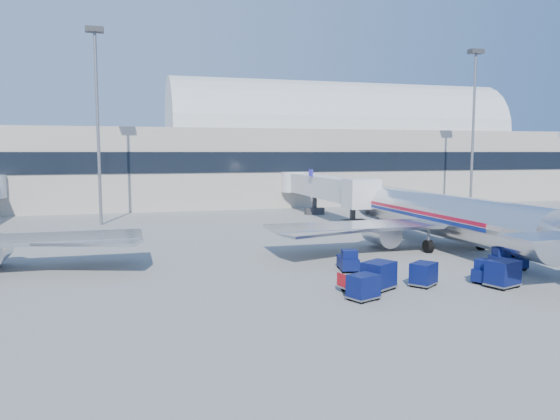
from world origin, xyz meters
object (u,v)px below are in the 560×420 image
object	(u,v)px
barrier_near	(545,245)
tug_left	(348,261)
jetbridge_near	(320,187)
tug_lead	(488,272)
mast_east	(474,107)
cart_solo_near	(503,273)
airliner_main	(449,216)
tug_right	(507,259)
cart_train_b	(379,275)
mast_west	(97,97)
cart_open_red	(359,285)
cart_train_c	(363,287)
cart_train_a	(424,274)

from	to	relation	value
barrier_near	tug_left	world-z (taller)	tug_left
jetbridge_near	tug_lead	xyz separation A→B (m)	(-2.08, -37.75, -3.20)
mast_east	cart_solo_near	xyz separation A→B (m)	(-24.38, -38.29, -13.86)
airliner_main	jetbridge_near	world-z (taller)	airliner_main
tug_right	cart_train_b	distance (m)	11.93
tug_left	cart_train_b	distance (m)	5.66
mast_west	mast_east	distance (m)	50.00
airliner_main	cart_open_red	world-z (taller)	airliner_main
mast_west	tug_lead	bearing A→B (deg)	-55.36
tug_left	cart_train_c	size ratio (longest dim) A/B	1.27
tug_lead	cart_open_red	distance (m)	9.08
jetbridge_near	cart_train_c	size ratio (longest dim) A/B	13.28
tug_lead	cart_solo_near	xyz separation A→B (m)	(0.09, -1.35, 0.20)
tug_lead	cart_train_b	bearing A→B (deg)	151.75
cart_train_b	cart_train_c	world-z (taller)	cart_train_b
jetbridge_near	cart_open_red	size ratio (longest dim) A/B	11.18
tug_right	cart_open_red	distance (m)	13.28
tug_right	cart_train_c	xyz separation A→B (m)	(-13.47, -4.75, 0.06)
mast_west	tug_lead	size ratio (longest dim) A/B	8.26
jetbridge_near	mast_west	distance (m)	29.67
barrier_near	cart_solo_near	size ratio (longest dim) A/B	1.28
tug_right	cart_solo_near	size ratio (longest dim) A/B	1.15
mast_west	cart_train_a	bearing A→B (deg)	-60.20
tug_lead	cart_solo_near	distance (m)	1.37
cart_solo_near	cart_open_red	xyz separation A→B (m)	(-9.17, 1.49, -0.51)
airliner_main	tug_left	bearing A→B (deg)	-154.68
tug_right	cart_solo_near	xyz separation A→B (m)	(-3.78, -4.41, 0.19)
jetbridge_near	cart_open_red	bearing A→B (deg)	-106.52
tug_lead	airliner_main	bearing A→B (deg)	41.84
cart_train_b	cart_train_a	bearing A→B (deg)	-28.61
airliner_main	tug_left	size ratio (longest dim) A/B	14.14
jetbridge_near	cart_train_b	xyz separation A→B (m)	(-9.79, -37.55, -2.98)
tug_lead	cart_train_c	xyz separation A→B (m)	(-9.59, -1.69, 0.08)
tug_left	barrier_near	bearing A→B (deg)	-69.90
tug_lead	cart_train_c	bearing A→B (deg)	163.23
airliner_main	tug_left	xyz separation A→B (m)	(-11.84, -5.60, -2.20)
barrier_near	tug_lead	world-z (taller)	tug_lead
tug_lead	tug_left	xyz separation A→B (m)	(-7.36, 5.84, -0.00)
barrier_near	tug_right	distance (m)	10.43
cart_solo_near	barrier_near	bearing A→B (deg)	20.89
airliner_main	cart_train_a	bearing A→B (deg)	-128.96
cart_train_c	cart_solo_near	size ratio (longest dim) A/B	0.88
airliner_main	mast_east	size ratio (longest dim) A/B	1.65
tug_left	mast_west	bearing A→B (deg)	41.50
barrier_near	cart_train_c	world-z (taller)	cart_train_c
cart_solo_near	airliner_main	bearing A→B (deg)	52.25
barrier_near	cart_train_b	size ratio (longest dim) A/B	1.19
tug_left	airliner_main	bearing A→B (deg)	-53.45
tug_lead	cart_open_red	bearing A→B (deg)	152.34
mast_east	cart_open_red	distance (m)	51.83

